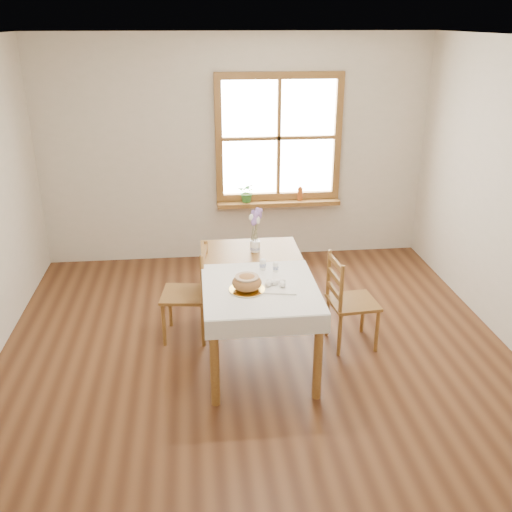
{
  "coord_description": "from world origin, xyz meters",
  "views": [
    {
      "loc": [
        -0.48,
        -4.04,
        2.73
      ],
      "look_at": [
        0.0,
        0.3,
        0.9
      ],
      "focal_mm": 40.0,
      "sensor_mm": 36.0,
      "label": 1
    }
  ],
  "objects_px": {
    "chair_left": "(185,293)",
    "chair_right": "(353,301)",
    "dining_table": "(256,282)",
    "flower_vase": "(255,247)",
    "bread_plate": "(247,290)"
  },
  "relations": [
    {
      "from": "dining_table",
      "to": "flower_vase",
      "type": "relative_size",
      "value": 15.82
    },
    {
      "from": "bread_plate",
      "to": "flower_vase",
      "type": "distance_m",
      "value": 0.82
    },
    {
      "from": "dining_table",
      "to": "chair_right",
      "type": "height_order",
      "value": "chair_right"
    },
    {
      "from": "dining_table",
      "to": "chair_right",
      "type": "relative_size",
      "value": 1.87
    },
    {
      "from": "dining_table",
      "to": "chair_left",
      "type": "height_order",
      "value": "chair_left"
    },
    {
      "from": "chair_left",
      "to": "chair_right",
      "type": "height_order",
      "value": "chair_left"
    },
    {
      "from": "chair_left",
      "to": "bread_plate",
      "type": "xyz_separation_m",
      "value": [
        0.5,
        -0.66,
        0.33
      ]
    },
    {
      "from": "dining_table",
      "to": "chair_right",
      "type": "distance_m",
      "value": 0.89
    },
    {
      "from": "chair_right",
      "to": "chair_left",
      "type": "bearing_deg",
      "value": 73.6
    },
    {
      "from": "chair_left",
      "to": "chair_right",
      "type": "bearing_deg",
      "value": 85.96
    },
    {
      "from": "chair_right",
      "to": "flower_vase",
      "type": "bearing_deg",
      "value": 56.79
    },
    {
      "from": "chair_right",
      "to": "bread_plate",
      "type": "relative_size",
      "value": 3.14
    },
    {
      "from": "chair_left",
      "to": "chair_right",
      "type": "xyz_separation_m",
      "value": [
        1.47,
        -0.3,
        -0.01
      ]
    },
    {
      "from": "chair_left",
      "to": "chair_right",
      "type": "relative_size",
      "value": 1.02
    },
    {
      "from": "dining_table",
      "to": "chair_left",
      "type": "xyz_separation_m",
      "value": [
        -0.61,
        0.31,
        -0.23
      ]
    }
  ]
}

